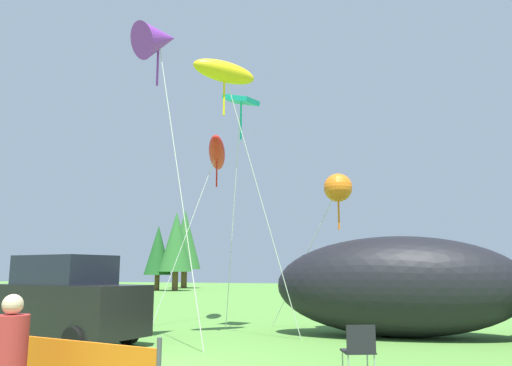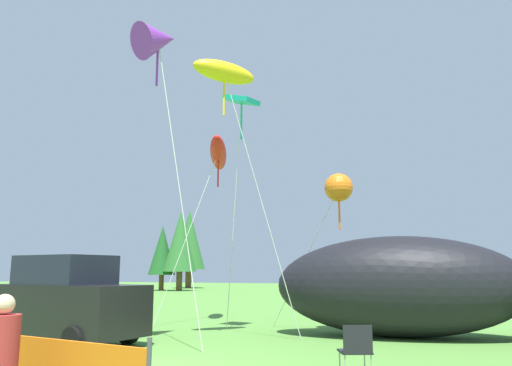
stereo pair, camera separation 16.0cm
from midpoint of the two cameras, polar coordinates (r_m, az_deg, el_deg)
name	(u,v)px [view 1 (the left image)]	position (r m, az deg, el deg)	size (l,w,h in m)	color
parked_car	(67,301)	(14.03, -21.08, -12.45)	(4.48, 2.62, 2.23)	black
folding_chair	(359,347)	(9.20, 11.20, -17.93)	(0.68, 0.68, 0.93)	black
inflatable_cat	(431,290)	(15.06, 19.07, -11.50)	(9.17, 3.19, 2.82)	black
kite_yellow_hero	(225,73)	(14.74, -3.94, 12.45)	(2.82, 2.04, 7.89)	silver
kite_teal_diamond	(241,104)	(16.15, -2.03, 8.98)	(1.37, 1.52, 7.46)	silver
kite_purple_delta	(159,40)	(14.10, -11.39, 15.74)	(2.30, 1.69, 8.60)	silver
kite_red_lizard	(217,154)	(19.04, -4.74, 3.37)	(2.42, 3.02, 6.92)	silver
kite_orange_flower	(338,188)	(15.64, 9.05, -0.59)	(2.95, 1.66, 4.82)	silver
horizon_tree_west	(185,240)	(53.34, -8.22, -6.45)	(3.40, 3.40, 8.11)	brown
horizon_tree_mid	(176,242)	(46.66, -9.22, -6.64)	(3.02, 3.02, 7.20)	brown
horizon_tree_northeast	(158,250)	(47.54, -11.23, -7.55)	(2.50, 2.50, 5.96)	brown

